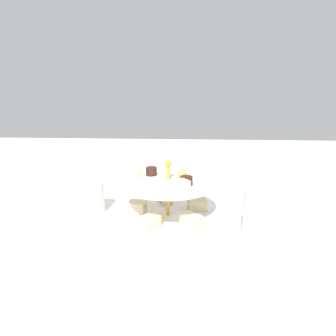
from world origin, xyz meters
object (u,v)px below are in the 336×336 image
(tiered_serving_stand, at_px, (168,202))
(water_glass_mid_back, at_px, (94,197))
(teacup_with_saucer, at_px, (180,182))
(water_glass_tall_right, at_px, (259,213))
(water_glass_short_left, at_px, (143,181))
(butter_knife_left, at_px, (117,280))
(butter_knife_right, at_px, (242,196))

(tiered_serving_stand, xyz_separation_m, water_glass_mid_back, (-0.03, -0.21, -0.00))
(tiered_serving_stand, xyz_separation_m, teacup_with_saucer, (-0.24, 0.03, -0.02))
(water_glass_tall_right, relative_size, water_glass_short_left, 1.91)
(water_glass_tall_right, height_order, teacup_with_saucer, water_glass_tall_right)
(water_glass_tall_right, relative_size, teacup_with_saucer, 1.47)
(tiered_serving_stand, bearing_deg, water_glass_tall_right, 64.38)
(teacup_with_saucer, height_order, butter_knife_left, teacup_with_saucer)
(water_glass_mid_back, bearing_deg, water_glass_short_left, 148.37)
(water_glass_short_left, relative_size, butter_knife_right, 0.41)
(butter_knife_left, xyz_separation_m, water_glass_mid_back, (-0.30, -0.13, 0.04))
(butter_knife_left, bearing_deg, water_glass_mid_back, 135.63)
(teacup_with_saucer, bearing_deg, water_glass_mid_back, -48.12)
(water_glass_tall_right, height_order, water_glass_mid_back, water_glass_tall_right)
(tiered_serving_stand, height_order, teacup_with_saucer, tiered_serving_stand)
(butter_knife_left, xyz_separation_m, butter_knife_right, (-0.45, 0.30, 0.00))
(tiered_serving_stand, distance_m, butter_knife_left, 0.29)
(butter_knife_right, relative_size, water_glass_mid_back, 1.94)
(tiered_serving_stand, relative_size, butter_knife_right, 1.76)
(water_glass_mid_back, bearing_deg, water_glass_tall_right, 72.47)
(water_glass_tall_right, bearing_deg, butter_knife_left, -59.24)
(tiered_serving_stand, height_order, butter_knife_left, tiered_serving_stand)
(tiered_serving_stand, relative_size, water_glass_tall_right, 2.26)
(water_glass_short_left, relative_size, teacup_with_saucer, 0.77)
(water_glass_short_left, distance_m, butter_knife_left, 0.49)
(water_glass_short_left, bearing_deg, water_glass_tall_right, 44.27)
(butter_knife_right, bearing_deg, water_glass_short_left, 36.14)
(teacup_with_saucer, bearing_deg, tiered_serving_stand, -6.80)
(water_glass_short_left, height_order, water_glass_mid_back, water_glass_mid_back)
(tiered_serving_stand, height_order, water_glass_mid_back, tiered_serving_stand)
(teacup_with_saucer, relative_size, butter_knife_right, 0.53)
(teacup_with_saucer, height_order, water_glass_mid_back, water_glass_mid_back)
(water_glass_short_left, xyz_separation_m, butter_knife_left, (0.49, 0.02, -0.03))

